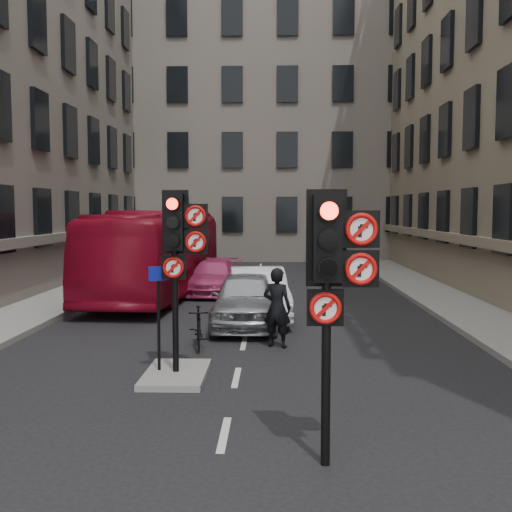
# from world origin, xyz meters

# --- Properties ---
(ground) EXTENTS (120.00, 120.00, 0.00)m
(ground) POSITION_xyz_m (0.00, 0.00, 0.00)
(ground) COLOR black
(ground) RESTS_ON ground
(pavement_left) EXTENTS (3.00, 50.00, 0.16)m
(pavement_left) POSITION_xyz_m (-7.20, 12.00, 0.08)
(pavement_left) COLOR gray
(pavement_left) RESTS_ON ground
(pavement_right) EXTENTS (3.00, 50.00, 0.16)m
(pavement_right) POSITION_xyz_m (7.20, 12.00, 0.08)
(pavement_right) COLOR gray
(pavement_right) RESTS_ON ground
(centre_island) EXTENTS (1.20, 2.00, 0.12)m
(centre_island) POSITION_xyz_m (-1.20, 5.00, 0.06)
(centre_island) COLOR gray
(centre_island) RESTS_ON ground
(building_far) EXTENTS (30.00, 14.00, 20.00)m
(building_far) POSITION_xyz_m (0.00, 38.00, 10.00)
(building_far) COLOR gray
(building_far) RESTS_ON ground
(signal_near) EXTENTS (0.91, 0.40, 3.58)m
(signal_near) POSITION_xyz_m (1.49, 0.99, 2.58)
(signal_near) COLOR black
(signal_near) RESTS_ON ground
(signal_far) EXTENTS (0.91, 0.40, 3.58)m
(signal_far) POSITION_xyz_m (-1.11, 4.99, 2.70)
(signal_far) COLOR black
(signal_far) RESTS_ON centre_island
(car_silver) EXTENTS (1.83, 4.53, 1.54)m
(car_silver) POSITION_xyz_m (-0.06, 10.21, 0.77)
(car_silver) COLOR #95979C
(car_silver) RESTS_ON ground
(car_white) EXTENTS (2.07, 4.78, 1.53)m
(car_white) POSITION_xyz_m (0.26, 11.48, 0.77)
(car_white) COLOR silver
(car_white) RESTS_ON ground
(car_pink) EXTENTS (2.23, 4.61, 1.29)m
(car_pink) POSITION_xyz_m (-1.62, 16.81, 0.65)
(car_pink) COLOR #BF3871
(car_pink) RESTS_ON ground
(bus_red) EXTENTS (3.41, 11.90, 3.28)m
(bus_red) POSITION_xyz_m (-3.68, 16.26, 1.64)
(bus_red) COLOR maroon
(bus_red) RESTS_ON ground
(motorcycle) EXTENTS (0.68, 1.68, 0.98)m
(motorcycle) POSITION_xyz_m (-1.06, 7.52, 0.49)
(motorcycle) COLOR black
(motorcycle) RESTS_ON ground
(motorcyclist) EXTENTS (0.82, 0.67, 1.93)m
(motorcyclist) POSITION_xyz_m (0.82, 7.66, 0.96)
(motorcyclist) COLOR black
(motorcyclist) RESTS_ON ground
(info_sign) EXTENTS (0.35, 0.16, 2.08)m
(info_sign) POSITION_xyz_m (-1.55, 5.07, 1.46)
(info_sign) COLOR black
(info_sign) RESTS_ON centre_island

